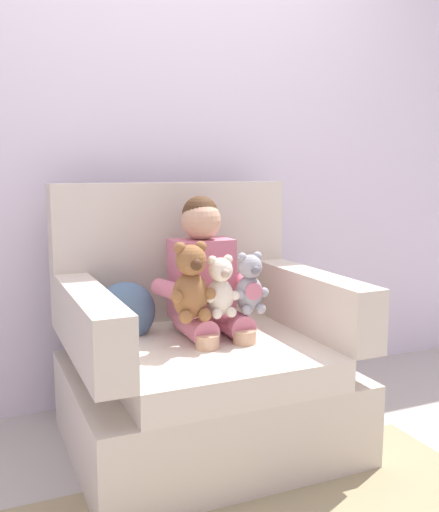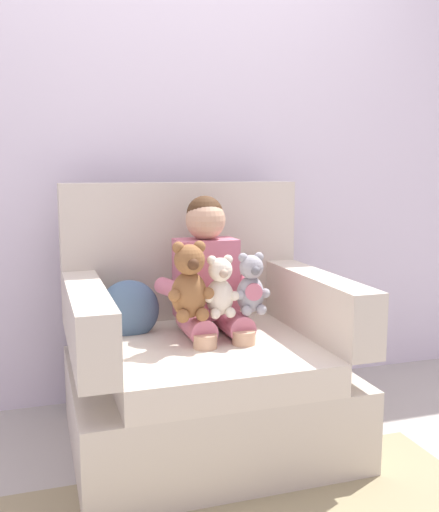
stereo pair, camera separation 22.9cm
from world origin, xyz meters
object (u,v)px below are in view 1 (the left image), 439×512
Objects in this scene: plush_brown at (191,284)px; throw_pillow at (125,313)px; armchair at (200,363)px; plush_cream at (220,288)px; seated_child at (207,284)px; plush_grey at (250,285)px.

throw_pillow is (-0.20, 0.24, -0.15)m from plush_brown.
armchair reaches higher than plush_cream.
plush_grey is (0.13, -0.14, 0.01)m from seated_child.
plush_cream is (0.04, -0.11, 0.34)m from armchair.
plush_brown is at bearing -50.36° from throw_pillow.
plush_brown is 1.19× the size of throw_pillow.
seated_child is 0.14m from plush_cream.
plush_grey is at bearing -31.67° from armchair.
throw_pillow is (-0.33, 0.10, -0.11)m from seated_child.
seated_child is at bearing 140.63° from plush_grey.
armchair is 4.42× the size of plush_cream.
armchair is 0.40m from plush_brown.
plush_brown reaches higher than throw_pillow.
plush_cream is (-0.00, -0.14, 0.01)m from seated_child.
plush_brown reaches higher than plush_cream.
throw_pillow is at bearing 158.05° from seated_child.
plush_cream is at bearing -69.48° from armchair.
plush_brown is at bearing -125.36° from armchair.
plush_cream is at bearing -36.13° from throw_pillow.
armchair is 1.32× the size of seated_child.
seated_child is 0.36m from throw_pillow.
throw_pillow is at bearing 107.89° from plush_brown.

